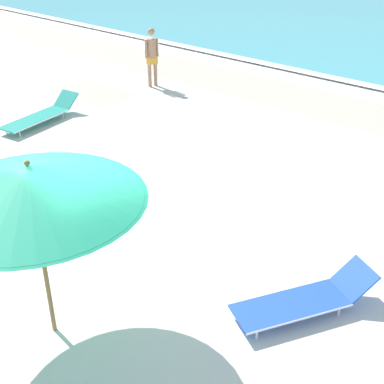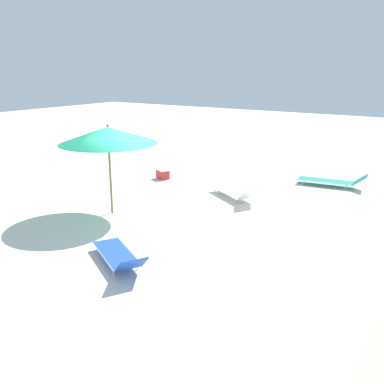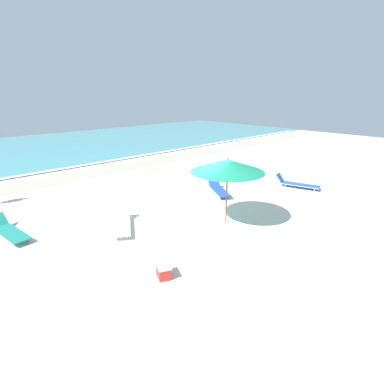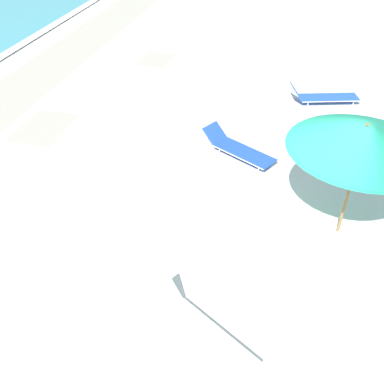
{
  "view_description": "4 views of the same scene",
  "coord_description": "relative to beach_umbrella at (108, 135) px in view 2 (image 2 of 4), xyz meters",
  "views": [
    {
      "loc": [
        5.33,
        -4.07,
        5.2
      ],
      "look_at": [
        0.51,
        1.65,
        1.02
      ],
      "focal_mm": 50.0,
      "sensor_mm": 36.0,
      "label": 1
    },
    {
      "loc": [
        8.88,
        7.29,
        4.06
      ],
      "look_at": [
        -0.32,
        1.2,
        0.83
      ],
      "focal_mm": 40.0,
      "sensor_mm": 36.0,
      "label": 2
    },
    {
      "loc": [
        -7.86,
        -7.95,
        4.82
      ],
      "look_at": [
        0.58,
        1.01,
        0.68
      ],
      "focal_mm": 28.0,
      "sensor_mm": 36.0,
      "label": 3
    },
    {
      "loc": [
        -6.78,
        0.31,
        6.17
      ],
      "look_at": [
        -0.04,
        1.95,
        0.79
      ],
      "focal_mm": 40.0,
      "sensor_mm": 36.0,
      "label": 4
    }
  ],
  "objects": [
    {
      "name": "sun_lounger_near_water_left",
      "position": [
        2.41,
        2.51,
        -2.04
      ],
      "size": [
        1.54,
        2.1,
        0.54
      ],
      "rotation": [
        0.0,
        0.0,
        -0.51
      ],
      "color": "blue",
      "rests_on": "ground_plane"
    },
    {
      "name": "sun_lounger_under_umbrella",
      "position": [
        -3.2,
        2.3,
        -2.04
      ],
      "size": [
        1.6,
        2.11,
        0.58
      ],
      "rotation": [
        0.0,
        0.0,
        -0.54
      ],
      "color": "white",
      "rests_on": "ground_plane"
    },
    {
      "name": "cooler_box",
      "position": [
        -3.97,
        -1.18,
        -2.07
      ],
      "size": [
        0.53,
        0.6,
        0.37
      ],
      "rotation": [
        0.0,
        0.0,
        1.15
      ],
      "color": "red",
      "rests_on": "ground_plane"
    },
    {
      "name": "ground_plane",
      "position": [
        -0.38,
        1.12,
        -2.34
      ],
      "size": [
        60.0,
        60.0,
        0.16
      ],
      "color": "silver"
    },
    {
      "name": "sun_lounger_near_water_right",
      "position": [
        -6.42,
        4.47,
        -2.05
      ],
      "size": [
        0.9,
        2.38,
        0.53
      ],
      "rotation": [
        0.0,
        0.0,
        0.13
      ],
      "color": "#1E8475",
      "rests_on": "ground_plane"
    },
    {
      "name": "beach_umbrella",
      "position": [
        0.0,
        0.0,
        0.0
      ],
      "size": [
        2.73,
        2.73,
        2.56
      ],
      "color": "olive",
      "rests_on": "ground_plane"
    }
  ]
}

